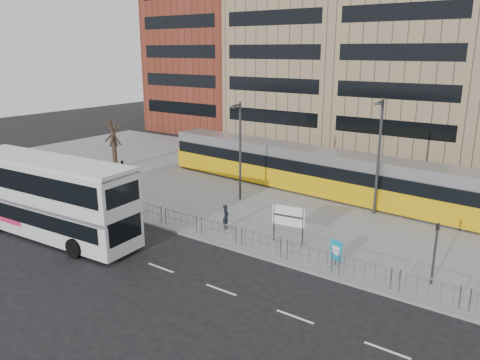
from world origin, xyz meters
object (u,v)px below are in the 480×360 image
Objects in this scene: lamp_post_east at (379,152)px; bare_tree at (112,117)px; double_decker_bus at (50,195)px; traffic_light_west at (123,176)px; ad_panel at (336,251)px; station_sign at (288,218)px; traffic_light_east at (435,246)px; tram at (322,172)px; pedestrian at (226,217)px; lamp_post_west at (240,147)px.

lamp_post_east reaches higher than bare_tree.
double_decker_bus is 6.97m from traffic_light_west.
lamp_post_east reaches higher than traffic_light_west.
double_decker_bus is at bearing -142.29° from ad_panel.
traffic_light_west is at bearing -36.43° from bare_tree.
traffic_light_east reaches higher than station_sign.
station_sign is at bearing -20.81° from traffic_light_west.
station_sign is (2.82, -10.02, -0.17)m from tram.
traffic_light_east is (20.44, 6.83, -0.51)m from double_decker_bus.
pedestrian is 6.81m from lamp_post_west.
traffic_light_east is at bearing -21.96° from traffic_light_west.
ad_panel is (3.48, -1.07, -0.76)m from station_sign.
tram is 6.92m from lamp_post_west.
traffic_light_east is (8.10, -0.27, 0.41)m from station_sign.
bare_tree reaches higher than traffic_light_east.
lamp_post_east is (6.60, 8.09, 3.52)m from pedestrian.
lamp_post_west is at bearing 168.03° from traffic_light_east.
pedestrian is at bearing -62.67° from lamp_post_west.
traffic_light_west is (-9.45, -0.02, 1.18)m from pedestrian.
lamp_post_east is (9.36, 2.76, 0.30)m from lamp_post_west.
bare_tree is (-30.37, 6.25, 2.92)m from traffic_light_east.
tram is at bearing 136.45° from ad_panel.
traffic_light_west is 18.14m from lamp_post_east.
lamp_post_west reaches higher than traffic_light_east.
traffic_light_west reaches higher than pedestrian.
lamp_post_east is 24.63m from bare_tree.
double_decker_bus is at bearing -134.42° from lamp_post_east.
traffic_light_east is (10.91, -10.28, 0.24)m from tram.
bare_tree is at bearing 156.14° from station_sign.
bare_tree is at bearing -175.71° from lamp_post_east.
traffic_light_east is at bearing -19.36° from lamp_post_west.
tram is 10.44m from pedestrian.
pedestrian is at bearing -21.89° from traffic_light_west.
tram is 9.53× the size of traffic_light_east.
traffic_light_west is at bearing -141.32° from lamp_post_west.
double_decker_bus is 7.82× the size of pedestrian.
bare_tree is at bearing 175.76° from traffic_light_east.
tram is 18.68× the size of pedestrian.
traffic_light_east is at bearing 14.31° from double_decker_bus.
bare_tree is (-19.46, -4.03, 3.15)m from tram.
station_sign is 0.33× the size of bare_tree.
double_decker_bus is 21.55m from traffic_light_east.
tram is (9.53, 17.11, -0.75)m from double_decker_bus.
double_decker_bus is 17.01m from ad_panel.
pedestrian is at bearing -129.21° from lamp_post_east.
double_decker_bus reaches higher than traffic_light_west.
station_sign is 0.73× the size of traffic_light_east.
station_sign is 8.60m from lamp_post_east.
lamp_post_east is (-5.82, 8.09, 2.34)m from traffic_light_east.
pedestrian is 19.45m from bare_tree.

